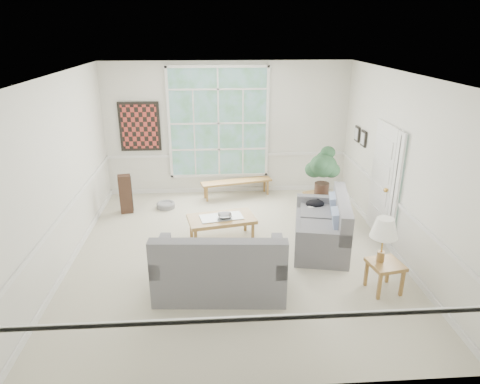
# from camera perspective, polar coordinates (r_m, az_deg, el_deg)

# --- Properties ---
(floor) EXTENTS (5.50, 6.00, 0.01)m
(floor) POSITION_cam_1_polar(r_m,az_deg,el_deg) (7.51, -0.67, -8.11)
(floor) COLOR beige
(floor) RESTS_ON ground
(ceiling) EXTENTS (5.50, 6.00, 0.02)m
(ceiling) POSITION_cam_1_polar(r_m,az_deg,el_deg) (6.59, -0.78, 15.36)
(ceiling) COLOR white
(ceiling) RESTS_ON ground
(wall_back) EXTENTS (5.50, 0.02, 3.00)m
(wall_back) POSITION_cam_1_polar(r_m,az_deg,el_deg) (9.79, -1.69, 8.36)
(wall_back) COLOR silver
(wall_back) RESTS_ON ground
(wall_front) EXTENTS (5.50, 0.02, 3.00)m
(wall_front) POSITION_cam_1_polar(r_m,az_deg,el_deg) (4.16, 1.58, -10.12)
(wall_front) COLOR silver
(wall_front) RESTS_ON ground
(wall_left) EXTENTS (0.02, 6.00, 3.00)m
(wall_left) POSITION_cam_1_polar(r_m,az_deg,el_deg) (7.30, -22.84, 2.20)
(wall_left) COLOR silver
(wall_left) RESTS_ON ground
(wall_right) EXTENTS (0.02, 6.00, 3.00)m
(wall_right) POSITION_cam_1_polar(r_m,az_deg,el_deg) (7.56, 20.62, 3.12)
(wall_right) COLOR silver
(wall_right) RESTS_ON ground
(window_back) EXTENTS (2.30, 0.08, 2.40)m
(window_back) POSITION_cam_1_polar(r_m,az_deg,el_deg) (9.71, -2.89, 9.14)
(window_back) COLOR white
(window_back) RESTS_ON wall_back
(entry_door) EXTENTS (0.08, 0.90, 2.10)m
(entry_door) POSITION_cam_1_polar(r_m,az_deg,el_deg) (8.20, 18.33, 1.44)
(entry_door) COLOR white
(entry_door) RESTS_ON floor
(door_sidelight) EXTENTS (0.08, 0.26, 1.90)m
(door_sidelight) POSITION_cam_1_polar(r_m,az_deg,el_deg) (7.62, 20.10, 0.55)
(door_sidelight) COLOR white
(door_sidelight) RESTS_ON wall_right
(wall_art) EXTENTS (0.90, 0.06, 1.10)m
(wall_art) POSITION_cam_1_polar(r_m,az_deg,el_deg) (9.85, -13.23, 8.48)
(wall_art) COLOR maroon
(wall_art) RESTS_ON wall_back
(wall_frame_near) EXTENTS (0.04, 0.26, 0.32)m
(wall_frame_near) POSITION_cam_1_polar(r_m,az_deg,el_deg) (9.09, 16.09, 6.86)
(wall_frame_near) COLOR black
(wall_frame_near) RESTS_ON wall_right
(wall_frame_far) EXTENTS (0.04, 0.26, 0.32)m
(wall_frame_far) POSITION_cam_1_polar(r_m,az_deg,el_deg) (9.45, 15.30, 7.47)
(wall_frame_far) COLOR black
(wall_frame_far) RESTS_ON wall_right
(loveseat_right) EXTENTS (1.21, 1.85, 0.92)m
(loveseat_right) POSITION_cam_1_polar(r_m,az_deg,el_deg) (7.68, 10.78, -3.89)
(loveseat_right) COLOR slate
(loveseat_right) RESTS_ON floor
(loveseat_front) EXTENTS (1.94, 1.10, 1.01)m
(loveseat_front) POSITION_cam_1_polar(r_m,az_deg,el_deg) (6.28, -2.70, -9.02)
(loveseat_front) COLOR slate
(loveseat_front) RESTS_ON floor
(coffee_table) EXTENTS (1.30, 0.87, 0.44)m
(coffee_table) POSITION_cam_1_polar(r_m,az_deg,el_deg) (7.85, -2.47, -4.87)
(coffee_table) COLOR olive
(coffee_table) RESTS_ON floor
(pewter_bowl) EXTENTS (0.36, 0.36, 0.08)m
(pewter_bowl) POSITION_cam_1_polar(r_m,az_deg,el_deg) (7.72, -2.04, -3.19)
(pewter_bowl) COLOR #96969B
(pewter_bowl) RESTS_ON coffee_table
(window_bench) EXTENTS (1.65, 0.67, 0.38)m
(window_bench) POSITION_cam_1_polar(r_m,az_deg,el_deg) (9.84, -0.46, 0.46)
(window_bench) COLOR olive
(window_bench) RESTS_ON floor
(end_table) EXTENTS (0.61, 0.61, 0.48)m
(end_table) POSITION_cam_1_polar(r_m,az_deg,el_deg) (8.96, 10.35, -1.69)
(end_table) COLOR olive
(end_table) RESTS_ON floor
(houseplant) EXTENTS (0.59, 0.59, 1.00)m
(houseplant) POSITION_cam_1_polar(r_m,az_deg,el_deg) (8.68, 10.99, 2.75)
(houseplant) COLOR #264B2D
(houseplant) RESTS_ON end_table
(side_table) EXTENTS (0.53, 0.53, 0.47)m
(side_table) POSITION_cam_1_polar(r_m,az_deg,el_deg) (6.75, 18.64, -10.64)
(side_table) COLOR olive
(side_table) RESTS_ON floor
(table_lamp) EXTENTS (0.40, 0.40, 0.68)m
(table_lamp) POSITION_cam_1_polar(r_m,az_deg,el_deg) (6.50, 18.51, -6.11)
(table_lamp) COLOR white
(table_lamp) RESTS_ON side_table
(pet_bed) EXTENTS (0.44, 0.44, 0.12)m
(pet_bed) POSITION_cam_1_polar(r_m,az_deg,el_deg) (9.40, -9.85, -1.73)
(pet_bed) COLOR gray
(pet_bed) RESTS_ON floor
(floor_speaker) EXTENTS (0.29, 0.25, 0.82)m
(floor_speaker) POSITION_cam_1_polar(r_m,az_deg,el_deg) (9.23, -15.02, -0.26)
(floor_speaker) COLOR #382319
(floor_speaker) RESTS_ON floor
(cat) EXTENTS (0.40, 0.32, 0.17)m
(cat) POSITION_cam_1_polar(r_m,az_deg,el_deg) (8.19, 9.97, -1.49)
(cat) COLOR black
(cat) RESTS_ON loveseat_right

